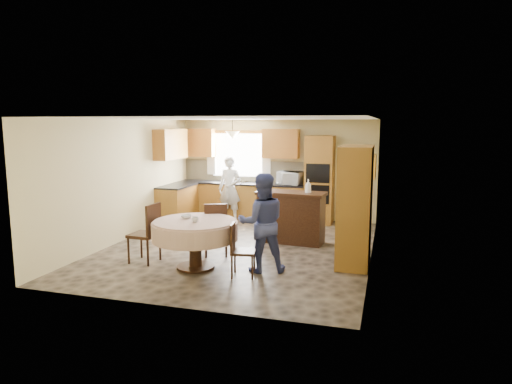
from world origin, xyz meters
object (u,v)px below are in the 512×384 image
object	(u,v)px
sideboard	(291,219)
person_sink	(230,189)
oven_tower	(320,180)
dining_table	(195,231)
person_dining	(262,223)
cupboard	(355,206)
chair_back	(216,227)
chair_left	(148,230)
chair_right	(239,247)

from	to	relation	value
sideboard	person_sink	distance (m)	2.50
person_sink	oven_tower	bearing A→B (deg)	13.85
sideboard	dining_table	world-z (taller)	sideboard
sideboard	person_dining	bearing A→B (deg)	-87.58
oven_tower	cupboard	distance (m)	3.29
sideboard	dining_table	size ratio (longest dim) A/B	0.96
oven_tower	chair_back	size ratio (longest dim) A/B	2.14
chair_back	person_sink	xyz separation A→B (m)	(-0.78, 2.95, 0.26)
dining_table	chair_back	xyz separation A→B (m)	(0.08, 0.75, -0.09)
sideboard	chair_back	bearing A→B (deg)	-124.77
oven_tower	dining_table	size ratio (longest dim) A/B	1.48
chair_left	chair_right	world-z (taller)	chair_left
chair_right	person_dining	world-z (taller)	person_dining
chair_back	chair_right	bearing A→B (deg)	107.35
dining_table	chair_back	world-z (taller)	chair_back
oven_tower	chair_back	world-z (taller)	oven_tower
oven_tower	chair_right	world-z (taller)	oven_tower
chair_right	sideboard	bearing A→B (deg)	-19.43
sideboard	person_dining	world-z (taller)	person_dining
oven_tower	chair_right	size ratio (longest dim) A/B	2.47
oven_tower	dining_table	bearing A→B (deg)	-109.64
dining_table	chair_right	xyz separation A→B (m)	(0.83, -0.17, -0.16)
chair_right	chair_back	bearing A→B (deg)	28.54
dining_table	chair_left	world-z (taller)	chair_left
cupboard	person_sink	xyz separation A→B (m)	(-3.23, 2.72, -0.22)
oven_tower	chair_left	size ratio (longest dim) A/B	2.03
cupboard	chair_back	size ratio (longest dim) A/B	2.06
sideboard	cupboard	size ratio (longest dim) A/B	0.67
dining_table	person_dining	world-z (taller)	person_dining
chair_left	chair_back	bearing A→B (deg)	128.47
chair_right	dining_table	bearing A→B (deg)	67.69
cupboard	person_sink	bearing A→B (deg)	139.94
chair_back	person_dining	xyz separation A→B (m)	(1.03, -0.58, 0.26)
oven_tower	person_sink	bearing A→B (deg)	-169.77
sideboard	chair_back	world-z (taller)	chair_back
dining_table	chair_right	size ratio (longest dim) A/B	1.67
cupboard	person_sink	world-z (taller)	cupboard
person_sink	chair_left	bearing A→B (deg)	-89.68
person_sink	person_dining	world-z (taller)	person_dining
oven_tower	sideboard	world-z (taller)	oven_tower
cupboard	person_dining	world-z (taller)	cupboard
chair_back	oven_tower	bearing A→B (deg)	-134.14
sideboard	cupboard	bearing A→B (deg)	-35.01
cupboard	chair_left	size ratio (longest dim) A/B	1.95
chair_left	chair_right	size ratio (longest dim) A/B	1.22
oven_tower	person_sink	distance (m)	2.21
chair_left	person_dining	distance (m)	2.04
person_dining	person_sink	bearing A→B (deg)	-84.99
person_sink	dining_table	bearing A→B (deg)	-75.64
sideboard	person_dining	distance (m)	1.95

